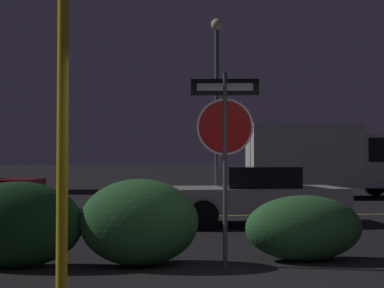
# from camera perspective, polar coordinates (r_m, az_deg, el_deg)

# --- Properties ---
(road_center_stripe) EXTENTS (37.40, 0.12, 0.01)m
(road_center_stripe) POSITION_cam_1_polar(r_m,az_deg,el_deg) (13.46, -0.72, -7.66)
(road_center_stripe) COLOR gold
(road_center_stripe) RESTS_ON ground_plane
(stop_sign) EXTENTS (0.91, 0.13, 2.57)m
(stop_sign) POSITION_cam_1_polar(r_m,az_deg,el_deg) (7.14, 3.54, 1.49)
(stop_sign) COLOR #4C4C51
(stop_sign) RESTS_ON ground_plane
(yellow_pole_left) EXTENTS (0.11, 0.11, 3.02)m
(yellow_pole_left) POSITION_cam_1_polar(r_m,az_deg,el_deg) (5.36, -13.65, -0.57)
(yellow_pole_left) COLOR yellow
(yellow_pole_left) RESTS_ON ground_plane
(hedge_bush_1) EXTENTS (1.69, 0.73, 1.13)m
(hedge_bush_1) POSITION_cam_1_polar(r_m,az_deg,el_deg) (7.41, -18.08, -8.17)
(hedge_bush_1) COLOR #19421E
(hedge_bush_1) RESTS_ON ground_plane
(hedge_bush_2) EXTENTS (1.58, 0.99, 1.16)m
(hedge_bush_2) POSITION_cam_1_polar(r_m,az_deg,el_deg) (7.21, -5.64, -8.31)
(hedge_bush_2) COLOR #2D6633
(hedge_bush_2) RESTS_ON ground_plane
(hedge_bush_3) EXTENTS (1.66, 0.81, 0.91)m
(hedge_bush_3) POSITION_cam_1_polar(r_m,az_deg,el_deg) (7.70, 11.86, -8.76)
(hedge_bush_3) COLOR #2D6633
(hedge_bush_3) RESTS_ON ground_plane
(passing_car_2) EXTENTS (4.05, 1.98, 1.25)m
(passing_car_2) POSITION_cam_1_polar(r_m,az_deg,el_deg) (11.72, 6.54, -5.41)
(passing_car_2) COLOR silver
(passing_car_2) RESTS_ON ground_plane
(delivery_truck) EXTENTS (6.45, 2.70, 2.70)m
(delivery_truck) POSITION_cam_1_polar(r_m,az_deg,el_deg) (20.51, 15.18, -1.36)
(delivery_truck) COLOR silver
(delivery_truck) RESTS_ON ground_plane
(street_lamp) EXTENTS (0.43, 0.43, 6.63)m
(street_lamp) POSITION_cam_1_polar(r_m,az_deg,el_deg) (19.88, 2.66, 6.50)
(street_lamp) COLOR #4C4C51
(street_lamp) RESTS_ON ground_plane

